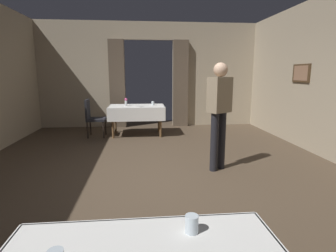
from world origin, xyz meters
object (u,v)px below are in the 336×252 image
object	(u,v)px
flower_vase_mid	(126,102)
person_waiter_by_doorway	(219,108)
glass_near_d	(192,224)
dining_table_mid	(137,110)
glass_mid_c	(153,103)
plate_mid_b	(139,106)
chair_mid_left	(93,116)

from	to	relation	value
flower_vase_mid	person_waiter_by_doorway	bearing A→B (deg)	-59.40
flower_vase_mid	glass_near_d	bearing A→B (deg)	-83.41
dining_table_mid	glass_near_d	world-z (taller)	glass_near_d
glass_mid_c	dining_table_mid	bearing A→B (deg)	-165.41
dining_table_mid	person_waiter_by_doorway	bearing A→B (deg)	-63.52
flower_vase_mid	plate_mid_b	size ratio (longest dim) A/B	0.92
glass_near_d	flower_vase_mid	bearing A→B (deg)	96.59
flower_vase_mid	glass_mid_c	world-z (taller)	flower_vase_mid
glass_near_d	plate_mid_b	world-z (taller)	glass_near_d
flower_vase_mid	plate_mid_b	distance (m)	0.42
plate_mid_b	glass_near_d	bearing A→B (deg)	-86.61
glass_near_d	plate_mid_b	bearing A→B (deg)	93.39
dining_table_mid	plate_mid_b	world-z (taller)	plate_mid_b
dining_table_mid	chair_mid_left	bearing A→B (deg)	-174.20
dining_table_mid	person_waiter_by_doorway	xyz separation A→B (m)	(1.35, -2.71, 0.38)
chair_mid_left	dining_table_mid	bearing A→B (deg)	5.80
chair_mid_left	person_waiter_by_doorway	bearing A→B (deg)	-46.89
dining_table_mid	glass_mid_c	size ratio (longest dim) A/B	13.78
chair_mid_left	glass_mid_c	size ratio (longest dim) A/B	9.16
plate_mid_b	person_waiter_by_doorway	size ratio (longest dim) A/B	0.13
glass_near_d	person_waiter_by_doorway	world-z (taller)	person_waiter_by_doorway
flower_vase_mid	glass_mid_c	distance (m)	0.69
chair_mid_left	plate_mid_b	distance (m)	1.17
flower_vase_mid	plate_mid_b	bearing A→B (deg)	-35.59
chair_mid_left	glass_mid_c	xyz separation A→B (m)	(1.50, 0.22, 0.29)
glass_mid_c	person_waiter_by_doorway	bearing A→B (deg)	-71.62
flower_vase_mid	person_waiter_by_doorway	world-z (taller)	person_waiter_by_doorway
flower_vase_mid	dining_table_mid	bearing A→B (deg)	-5.74
glass_near_d	glass_mid_c	size ratio (longest dim) A/B	0.92
dining_table_mid	person_waiter_by_doorway	size ratio (longest dim) A/B	0.81
chair_mid_left	glass_mid_c	distance (m)	1.54
glass_near_d	person_waiter_by_doorway	distance (m)	3.05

